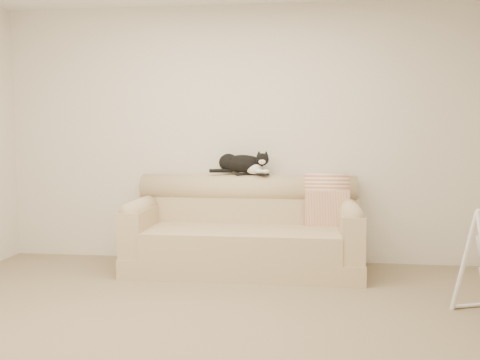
% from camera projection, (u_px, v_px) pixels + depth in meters
% --- Properties ---
extents(ground_plane, '(5.00, 5.00, 0.00)m').
position_uv_depth(ground_plane, '(212.00, 329.00, 3.59)').
color(ground_plane, '#6C5E4A').
rests_on(ground_plane, ground).
extents(room_shell, '(5.04, 4.04, 2.60)m').
position_uv_depth(room_shell, '(211.00, 100.00, 3.46)').
color(room_shell, beige).
rests_on(room_shell, ground).
extents(sofa, '(2.20, 0.93, 0.90)m').
position_uv_depth(sofa, '(245.00, 233.00, 5.15)').
color(sofa, tan).
rests_on(sofa, ground).
extents(remote_a, '(0.18, 0.13, 0.03)m').
position_uv_depth(remote_a, '(244.00, 174.00, 5.36)').
color(remote_a, black).
rests_on(remote_a, sofa).
extents(remote_b, '(0.17, 0.14, 0.02)m').
position_uv_depth(remote_b, '(261.00, 174.00, 5.30)').
color(remote_b, black).
rests_on(remote_b, sofa).
extents(tuxedo_cat, '(0.61, 0.27, 0.24)m').
position_uv_depth(tuxedo_cat, '(242.00, 164.00, 5.35)').
color(tuxedo_cat, black).
rests_on(tuxedo_cat, sofa).
extents(throw_blanket, '(0.43, 0.38, 0.58)m').
position_uv_depth(throw_blanket, '(327.00, 193.00, 5.25)').
color(throw_blanket, '#BE653C').
rests_on(throw_blanket, sofa).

